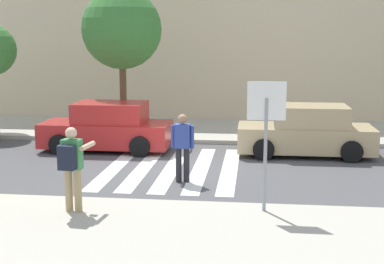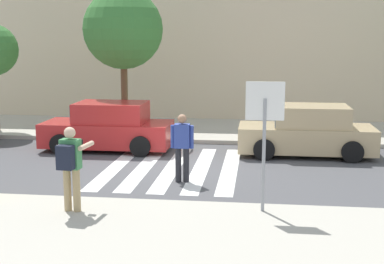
{
  "view_description": "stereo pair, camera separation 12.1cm",
  "coord_description": "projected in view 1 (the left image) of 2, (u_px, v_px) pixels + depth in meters",
  "views": [
    {
      "loc": [
        2.24,
        -14.17,
        3.63
      ],
      "look_at": [
        0.6,
        -0.2,
        1.1
      ],
      "focal_mm": 50.0,
      "sensor_mm": 36.0,
      "label": 1
    },
    {
      "loc": [
        2.36,
        -14.15,
        3.63
      ],
      "look_at": [
        0.6,
        -0.2,
        1.1
      ],
      "focal_mm": 50.0,
      "sensor_mm": 36.0,
      "label": 2
    }
  ],
  "objects": [
    {
      "name": "crosswalk_stripe_1",
      "position": [
        144.0,
        167.0,
        15.04
      ],
      "size": [
        0.44,
        5.2,
        0.01
      ],
      "primitive_type": "cube",
      "color": "silver",
      "rests_on": "ground"
    },
    {
      "name": "parked_car_red",
      "position": [
        108.0,
        128.0,
        17.15
      ],
      "size": [
        4.1,
        1.92,
        1.55
      ],
      "color": "red",
      "rests_on": "ground"
    },
    {
      "name": "building_facade_far",
      "position": [
        206.0,
        30.0,
        24.23
      ],
      "size": [
        56.0,
        4.0,
        7.76
      ],
      "primitive_type": "cube",
      "color": "beige",
      "rests_on": "ground"
    },
    {
      "name": "crosswalk_stripe_4",
      "position": [
        230.0,
        169.0,
        14.76
      ],
      "size": [
        0.44,
        5.2,
        0.01
      ],
      "primitive_type": "cube",
      "color": "silver",
      "rests_on": "ground"
    },
    {
      "name": "sidewalk_far",
      "position": [
        195.0,
        130.0,
        20.6
      ],
      "size": [
        60.0,
        4.8,
        0.14
      ],
      "primitive_type": "cube",
      "color": "#B2AD9E",
      "rests_on": "ground"
    },
    {
      "name": "pedestrian_crossing",
      "position": [
        183.0,
        144.0,
        13.32
      ],
      "size": [
        0.58,
        0.24,
        1.72
      ],
      "color": "#232328",
      "rests_on": "ground"
    },
    {
      "name": "stop_sign",
      "position": [
        266.0,
        118.0,
        10.51
      ],
      "size": [
        0.76,
        0.08,
        2.62
      ],
      "color": "gray",
      "rests_on": "sidewalk_near"
    },
    {
      "name": "ground_plane",
      "position": [
        171.0,
        169.0,
        14.75
      ],
      "size": [
        120.0,
        120.0,
        0.0
      ],
      "primitive_type": "plane",
      "color": "#4C4C4F"
    },
    {
      "name": "photographer_with_backpack",
      "position": [
        72.0,
        162.0,
        10.6
      ],
      "size": [
        0.64,
        0.88,
        1.72
      ],
      "color": "tan",
      "rests_on": "sidewalk_near"
    },
    {
      "name": "crosswalk_stripe_0",
      "position": [
        117.0,
        166.0,
        15.13
      ],
      "size": [
        0.44,
        5.2,
        0.01
      ],
      "primitive_type": "cube",
      "color": "silver",
      "rests_on": "ground"
    },
    {
      "name": "parked_car_tan",
      "position": [
        306.0,
        132.0,
        16.43
      ],
      "size": [
        4.1,
        1.92,
        1.55
      ],
      "color": "tan",
      "rests_on": "ground"
    },
    {
      "name": "crosswalk_stripe_2",
      "position": [
        172.0,
        168.0,
        14.95
      ],
      "size": [
        0.44,
        5.2,
        0.01
      ],
      "primitive_type": "cube",
      "color": "silver",
      "rests_on": "ground"
    },
    {
      "name": "sidewalk_near",
      "position": [
        112.0,
        258.0,
        8.68
      ],
      "size": [
        60.0,
        6.0,
        0.14
      ],
      "primitive_type": "cube",
      "color": "#B2AD9E",
      "rests_on": "ground"
    },
    {
      "name": "street_tree_center",
      "position": [
        122.0,
        30.0,
        18.53
      ],
      "size": [
        2.79,
        2.79,
        5.12
      ],
      "color": "brown",
      "rests_on": "sidewalk_far"
    },
    {
      "name": "crosswalk_stripe_3",
      "position": [
        201.0,
        168.0,
        14.85
      ],
      "size": [
        0.44,
        5.2,
        0.01
      ],
      "primitive_type": "cube",
      "color": "silver",
      "rests_on": "ground"
    }
  ]
}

